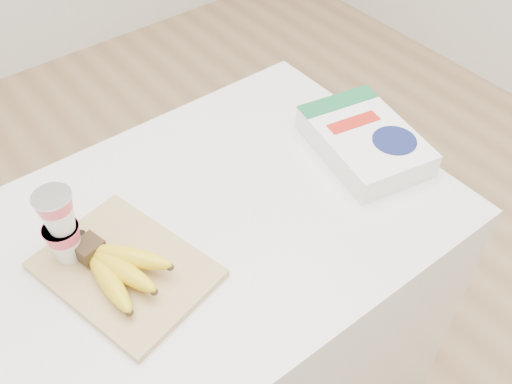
% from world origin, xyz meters
% --- Properties ---
extents(table, '(1.04, 0.69, 0.78)m').
position_xyz_m(table, '(0.00, 0.00, 0.39)').
color(table, white).
rests_on(table, ground).
extents(cutting_board, '(0.29, 0.35, 0.02)m').
position_xyz_m(cutting_board, '(-0.16, -0.01, 0.79)').
color(cutting_board, tan).
rests_on(cutting_board, table).
extents(bananas, '(0.14, 0.19, 0.06)m').
position_xyz_m(bananas, '(-0.17, -0.02, 0.82)').
color(bananas, '#382816').
rests_on(bananas, cutting_board).
extents(yogurt_stack, '(0.07, 0.07, 0.16)m').
position_xyz_m(yogurt_stack, '(-0.22, 0.07, 0.88)').
color(yogurt_stack, white).
rests_on(yogurt_stack, cutting_board).
extents(cereal_box, '(0.24, 0.31, 0.06)m').
position_xyz_m(cereal_box, '(0.43, -0.04, 0.81)').
color(cereal_box, white).
rests_on(cereal_box, table).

